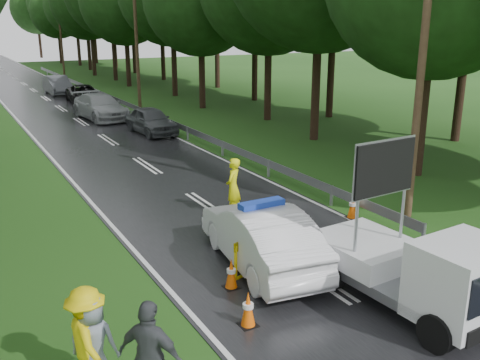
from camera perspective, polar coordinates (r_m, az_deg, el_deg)
ground at (r=13.38m, az=7.91°, el=-10.22°), size 160.00×160.00×0.00m
road at (r=40.56m, az=-18.55°, el=7.23°), size 7.00×140.00×0.02m
guardrail at (r=41.00m, az=-13.42°, el=8.49°), size 0.12×60.06×0.70m
utility_pole_near at (r=17.00m, az=18.91°, el=12.57°), size 1.40×0.24×10.00m
utility_pole_mid at (r=39.50m, az=-11.01°, el=14.93°), size 1.40×0.24×10.00m
utility_pole_far at (r=64.68m, az=-18.62°, el=14.92°), size 1.40×0.24×10.00m
police_sedan at (r=13.53m, az=2.27°, el=-6.06°), size 2.32×4.99×1.74m
work_truck at (r=12.06m, az=18.38°, el=-9.06°), size 2.20×4.52×3.52m
barrier at (r=13.55m, az=2.85°, el=-6.26°), size 2.27×0.79×0.98m
officer at (r=16.95m, az=-0.74°, el=-0.77°), size 0.81×0.80×1.89m
civilian at (r=13.14m, az=4.98°, el=-6.79°), size 0.98×0.95×1.60m
bystander_left at (r=9.63m, az=-15.93°, el=-15.93°), size 0.77×1.24×1.85m
bystander_mid at (r=8.87m, az=-9.46°, el=-18.20°), size 1.08×1.18×1.94m
bystander_right at (r=9.63m, az=-15.39°, el=-16.41°), size 0.99×0.92×1.70m
queue_car_first at (r=30.11m, az=-9.47°, el=6.27°), size 1.97×4.38×1.46m
queue_car_second at (r=35.42m, az=-14.69°, el=7.58°), size 2.78×5.64×1.58m
queue_car_third at (r=43.04m, az=-16.33°, el=8.80°), size 2.55×4.94×1.33m
queue_car_fourth at (r=48.71m, az=-18.87°, el=9.56°), size 1.72×4.79×1.57m
cone_near_left at (r=11.17m, az=0.87°, el=-13.65°), size 0.37×0.37×0.77m
cone_center at (r=12.69m, az=4.31°, el=-9.84°), size 0.35×0.35×0.74m
cone_far at (r=15.71m, az=5.87°, el=-4.59°), size 0.34×0.34×0.72m
cone_left_mid at (r=12.60m, az=-0.94°, el=-10.00°), size 0.35×0.35×0.74m
cone_right at (r=17.22m, az=11.92°, el=-2.83°), size 0.37×0.37×0.79m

